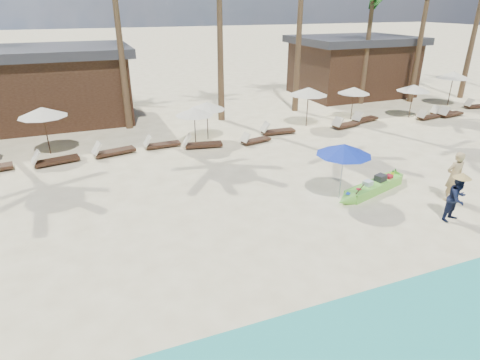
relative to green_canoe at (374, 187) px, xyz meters
name	(u,v)px	position (x,y,z in m)	size (l,w,h in m)	color
ground	(307,242)	(-4.16, -2.16, -0.20)	(240.00, 240.00, 0.00)	#FEEFBC
green_canoe	(374,187)	(0.00, 0.00, 0.00)	(4.50, 1.64, 0.59)	#70D641
tourist	(454,177)	(2.09, -1.61, 0.73)	(0.68, 0.44, 1.85)	tan
vendor_green	(457,199)	(1.01, -2.74, 0.59)	(0.76, 0.59, 1.57)	#131935
blue_umbrella	(344,150)	(-1.55, -0.01, 1.70)	(1.95, 1.95, 2.10)	#99999E
resort_parasol_4	(42,112)	(-11.60, 9.07, 1.83)	(2.18, 2.18, 2.24)	#3B2518
lounger_4_left	(53,160)	(-11.40, 7.49, 0.02)	(2.02, 0.96, 0.66)	#3B2518
lounger_4_right	(112,151)	(-8.87, 7.75, 0.02)	(2.03, 1.00, 0.66)	#3B2518
resort_parasol_5	(194,112)	(-4.83, 7.69, 1.54)	(1.87, 1.87, 1.93)	#3B2518
lounger_5_left	(160,144)	(-6.54, 8.00, 0.00)	(1.80, 0.61, 0.60)	#3B2518
resort_parasol_6	(207,106)	(-3.94, 8.46, 1.58)	(1.91, 1.91, 1.97)	#3B2518
lounger_6_left	(201,144)	(-4.68, 7.26, 0.02)	(1.99, 0.90, 0.65)	#3B2518
lounger_6_right	(254,140)	(-1.94, 6.93, -0.01)	(1.71, 0.86, 0.56)	#3B2518
resort_parasol_7	(308,91)	(2.13, 8.72, 1.82)	(2.18, 2.18, 2.24)	#3B2518
lounger_7_left	(276,130)	(-0.23, 7.90, 0.02)	(1.93, 0.68, 0.65)	#3B2518
lounger_7_right	(345,124)	(3.99, 7.58, 0.01)	(1.91, 0.94, 0.62)	#3B2518
resort_parasol_8	(354,90)	(5.43, 8.98, 1.58)	(1.92, 1.92, 1.98)	#3B2518
lounger_8_left	(364,119)	(5.79, 8.18, 0.01)	(1.92, 0.98, 0.62)	#3B2518
resort_parasol_9	(414,88)	(9.07, 8.00, 1.65)	(1.99, 1.99, 2.05)	#3B2518
lounger_9_left	(428,116)	(9.84, 7.26, -0.01)	(1.68, 0.70, 0.56)	#3B2518
lounger_9_right	(441,112)	(11.44, 7.76, -0.01)	(1.67, 0.57, 0.56)	#3B2518
resort_parasol_10	(454,75)	(14.00, 9.61, 1.89)	(2.25, 2.25, 2.32)	#3B2518
lounger_10_left	(450,113)	(11.61, 7.24, 0.01)	(1.92, 0.82, 0.63)	#3B2518
lounger_10_right	(476,105)	(15.04, 8.25, 0.00)	(1.80, 0.77, 0.59)	#3B2518
pavilion_west	(37,85)	(-12.16, 15.34, 1.99)	(10.80, 6.60, 4.30)	#3B2518
pavilion_east	(352,65)	(9.84, 15.34, 2.00)	(8.80, 6.60, 4.30)	#3B2518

